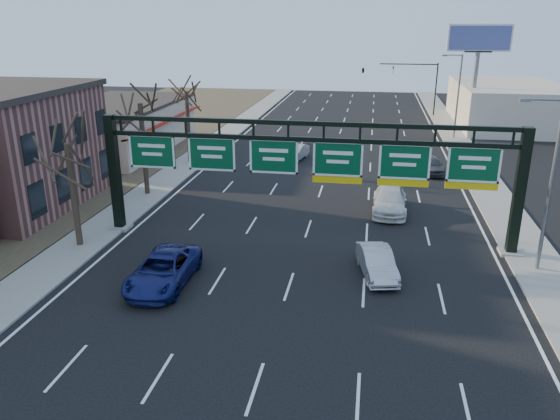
% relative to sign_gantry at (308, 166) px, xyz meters
% --- Properties ---
extents(ground, '(160.00, 160.00, 0.00)m').
position_rel_sign_gantry_xyz_m(ground, '(-0.16, -8.00, -4.63)').
color(ground, black).
rests_on(ground, ground).
extents(sidewalk_left, '(3.00, 120.00, 0.12)m').
position_rel_sign_gantry_xyz_m(sidewalk_left, '(-12.96, 12.00, -4.57)').
color(sidewalk_left, gray).
rests_on(sidewalk_left, ground).
extents(sidewalk_right, '(3.00, 120.00, 0.12)m').
position_rel_sign_gantry_xyz_m(sidewalk_right, '(12.64, 12.00, -4.57)').
color(sidewalk_right, gray).
rests_on(sidewalk_right, ground).
extents(dirt_strip_left, '(21.00, 120.00, 0.06)m').
position_rel_sign_gantry_xyz_m(dirt_strip_left, '(-25.16, 12.00, -4.60)').
color(dirt_strip_left, '#473D2B').
rests_on(dirt_strip_left, ground).
extents(lane_markings, '(21.60, 120.00, 0.01)m').
position_rel_sign_gantry_xyz_m(lane_markings, '(-0.16, 12.00, -4.62)').
color(lane_markings, white).
rests_on(lane_markings, ground).
extents(sign_gantry, '(24.60, 1.20, 7.20)m').
position_rel_sign_gantry_xyz_m(sign_gantry, '(0.00, 0.00, 0.00)').
color(sign_gantry, black).
rests_on(sign_gantry, ground).
extents(brick_block, '(10.40, 12.40, 8.30)m').
position_rel_sign_gantry_xyz_m(brick_block, '(-21.66, 3.00, -0.47)').
color(brick_block, '#925750').
rests_on(brick_block, ground).
extents(cream_strip, '(10.90, 18.40, 4.70)m').
position_rel_sign_gantry_xyz_m(cream_strip, '(-21.64, 21.00, -2.27)').
color(cream_strip, beige).
rests_on(cream_strip, ground).
extents(building_right_distant, '(12.00, 20.00, 5.00)m').
position_rel_sign_gantry_xyz_m(building_right_distant, '(19.84, 42.00, -2.13)').
color(building_right_distant, beige).
rests_on(building_right_distant, ground).
extents(tree_gantry, '(3.60, 3.60, 8.48)m').
position_rel_sign_gantry_xyz_m(tree_gantry, '(-12.96, -3.00, 2.48)').
color(tree_gantry, '#2F241A').
rests_on(tree_gantry, sidewalk_left).
extents(tree_mid, '(3.60, 3.60, 9.24)m').
position_rel_sign_gantry_xyz_m(tree_mid, '(-12.96, 7.00, 3.23)').
color(tree_mid, '#2F241A').
rests_on(tree_mid, sidewalk_left).
extents(tree_far, '(3.60, 3.60, 8.86)m').
position_rel_sign_gantry_xyz_m(tree_far, '(-12.96, 17.00, 2.86)').
color(tree_far, '#2F241A').
rests_on(tree_far, sidewalk_left).
extents(streetlight_near, '(2.15, 0.22, 9.00)m').
position_rel_sign_gantry_xyz_m(streetlight_near, '(12.31, -2.00, 0.45)').
color(streetlight_near, slate).
rests_on(streetlight_near, sidewalk_right).
extents(streetlight_far, '(2.15, 0.22, 9.00)m').
position_rel_sign_gantry_xyz_m(streetlight_far, '(12.31, 32.00, 0.45)').
color(streetlight_far, slate).
rests_on(streetlight_far, sidewalk_right).
extents(billboard_right, '(7.00, 0.50, 12.00)m').
position_rel_sign_gantry_xyz_m(billboard_right, '(14.84, 36.98, 4.43)').
color(billboard_right, slate).
rests_on(billboard_right, ground).
extents(traffic_signal_mast, '(10.16, 0.54, 7.00)m').
position_rel_sign_gantry_xyz_m(traffic_signal_mast, '(5.53, 47.00, 0.87)').
color(traffic_signal_mast, black).
rests_on(traffic_signal_mast, ground).
extents(car_blue_suv, '(2.58, 5.59, 1.55)m').
position_rel_sign_gantry_xyz_m(car_blue_suv, '(-6.35, -6.80, -3.85)').
color(car_blue_suv, navy).
rests_on(car_blue_suv, ground).
extents(car_silver_sedan, '(2.37, 4.50, 1.41)m').
position_rel_sign_gantry_xyz_m(car_silver_sedan, '(4.10, -3.99, -3.92)').
color(car_silver_sedan, '#ACACB1').
rests_on(car_silver_sedan, ground).
extents(car_white_wagon, '(2.39, 5.57, 1.60)m').
position_rel_sign_gantry_xyz_m(car_white_wagon, '(4.93, 6.14, -3.83)').
color(car_white_wagon, silver).
rests_on(car_white_wagon, ground).
extents(car_grey_far, '(2.43, 4.57, 1.48)m').
position_rel_sign_gantry_xyz_m(car_grey_far, '(8.59, 16.79, -3.89)').
color(car_grey_far, '#3D3F42').
rests_on(car_grey_far, ground).
extents(car_silver_distant, '(2.31, 4.44, 1.39)m').
position_rel_sign_gantry_xyz_m(car_silver_distant, '(-3.50, 19.53, -3.93)').
color(car_silver_distant, silver).
rests_on(car_silver_distant, ground).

